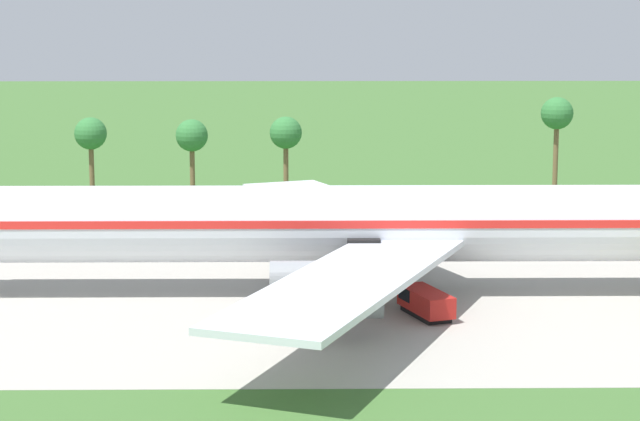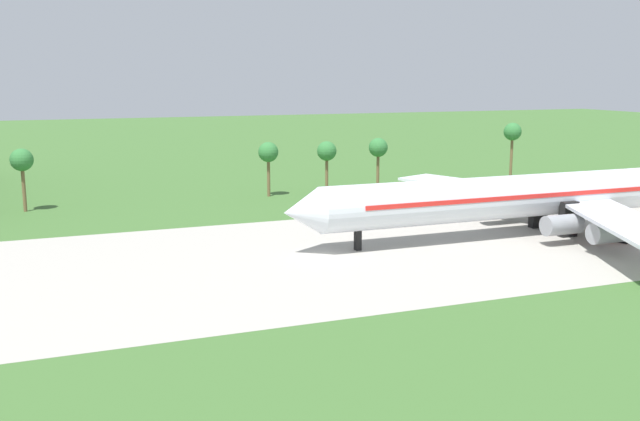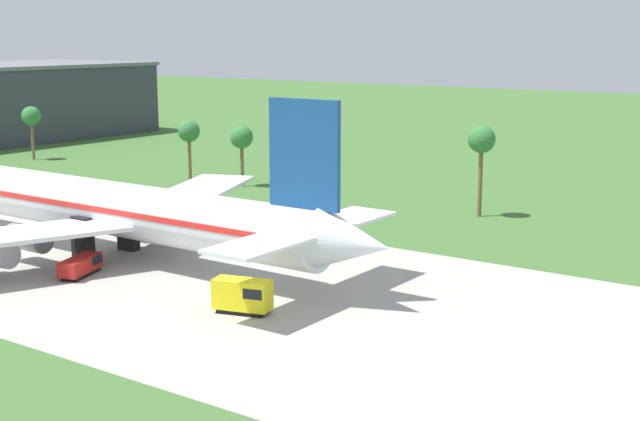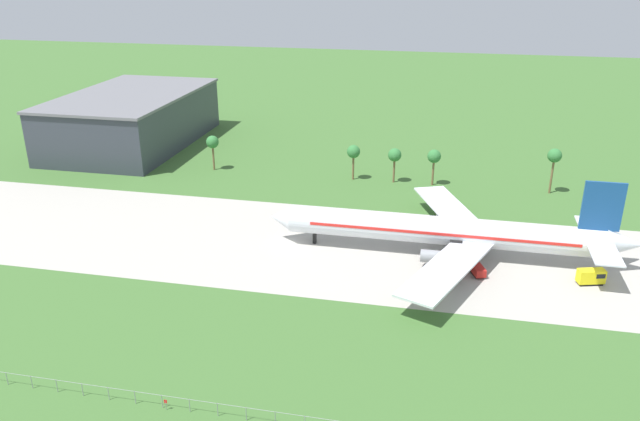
{
  "view_description": "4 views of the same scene",
  "coord_description": "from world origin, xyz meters",
  "px_view_note": "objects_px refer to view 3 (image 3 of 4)",
  "views": [
    {
      "loc": [
        30.34,
        -84.68,
        20.68
      ],
      "look_at": [
        31.42,
        1.01,
        6.38
      ],
      "focal_mm": 65.0,
      "sensor_mm": 36.0,
      "label": 1
    },
    {
      "loc": [
        -30.36,
        -77.8,
        21.4
      ],
      "look_at": [
        -0.06,
        1.01,
        5.38
      ],
      "focal_mm": 40.0,
      "sensor_mm": 36.0,
      "label": 2
    },
    {
      "loc": [
        107.58,
        -62.1,
        23.73
      ],
      "look_at": [
        62.9,
        1.01,
        8.27
      ],
      "focal_mm": 50.0,
      "sensor_mm": 36.0,
      "label": 3
    },
    {
      "loc": [
        31.31,
        -117.79,
        57.24
      ],
      "look_at": [
        5.31,
        5.0,
        6.0
      ],
      "focal_mm": 35.0,
      "sensor_mm": 36.0,
      "label": 4
    }
  ],
  "objects_px": {
    "catering_van": "(244,296)",
    "terminal_building": "(7,101)",
    "baggage_tug": "(82,265)",
    "jet_airliner": "(96,206)"
  },
  "relations": [
    {
      "from": "jet_airliner",
      "to": "baggage_tug",
      "type": "relative_size",
      "value": 12.86
    },
    {
      "from": "jet_airliner",
      "to": "baggage_tug",
      "type": "xyz_separation_m",
      "value": [
        5.58,
        -6.86,
        -4.3
      ]
    },
    {
      "from": "jet_airliner",
      "to": "terminal_building",
      "type": "xyz_separation_m",
      "value": [
        -102.41,
        62.56,
        3.08
      ]
    },
    {
      "from": "baggage_tug",
      "to": "jet_airliner",
      "type": "bearing_deg",
      "value": 129.11
    },
    {
      "from": "baggage_tug",
      "to": "catering_van",
      "type": "distance_m",
      "value": 21.13
    },
    {
      "from": "catering_van",
      "to": "terminal_building",
      "type": "bearing_deg",
      "value": 151.7
    },
    {
      "from": "terminal_building",
      "to": "baggage_tug",
      "type": "bearing_deg",
      "value": -32.74
    },
    {
      "from": "jet_airliner",
      "to": "catering_van",
      "type": "height_order",
      "value": "jet_airliner"
    },
    {
      "from": "terminal_building",
      "to": "jet_airliner",
      "type": "bearing_deg",
      "value": -31.42
    },
    {
      "from": "baggage_tug",
      "to": "catering_van",
      "type": "relative_size",
      "value": 1.09
    }
  ]
}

